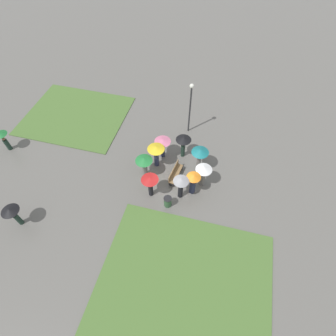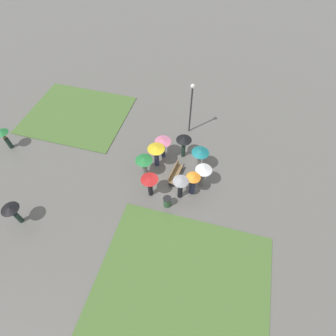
{
  "view_description": "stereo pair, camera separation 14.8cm",
  "coord_description": "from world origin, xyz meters",
  "px_view_note": "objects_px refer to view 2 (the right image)",
  "views": [
    {
      "loc": [
        -9.78,
        -2.0,
        14.92
      ],
      "look_at": [
        0.72,
        0.71,
        0.8
      ],
      "focal_mm": 28.0,
      "sensor_mm": 36.0,
      "label": 1
    },
    {
      "loc": [
        -9.74,
        -2.14,
        14.92
      ],
      "look_at": [
        0.72,
        0.71,
        0.8
      ],
      "focal_mm": 28.0,
      "sensor_mm": 36.0,
      "label": 2
    }
  ],
  "objects_px": {
    "crowd_person_grey": "(181,184)",
    "lone_walker_mid_plaza": "(3,135)",
    "crowd_person_yellow": "(156,151)",
    "crowd_person_red": "(150,182)",
    "crowd_person_green": "(144,162)",
    "crowd_person_orange": "(193,182)",
    "park_bench": "(175,173)",
    "trash_bin": "(167,202)",
    "lamp_post": "(191,103)",
    "crowd_person_white": "(203,173)",
    "crowd_person_black": "(184,142)",
    "crowd_person_pink": "(163,143)",
    "lone_walker_far_path": "(12,211)",
    "crowd_person_teal": "(200,154)"
  },
  "relations": [
    {
      "from": "crowd_person_red",
      "to": "crowd_person_green",
      "type": "bearing_deg",
      "value": -39.72
    },
    {
      "from": "crowd_person_red",
      "to": "crowd_person_pink",
      "type": "height_order",
      "value": "crowd_person_red"
    },
    {
      "from": "crowd_person_yellow",
      "to": "crowd_person_pink",
      "type": "bearing_deg",
      "value": 166.46
    },
    {
      "from": "park_bench",
      "to": "trash_bin",
      "type": "distance_m",
      "value": 2.29
    },
    {
      "from": "crowd_person_red",
      "to": "lone_walker_mid_plaza",
      "type": "xyz_separation_m",
      "value": [
        1.2,
        11.55,
        -0.07
      ]
    },
    {
      "from": "crowd_person_orange",
      "to": "crowd_person_green",
      "type": "relative_size",
      "value": 1.05
    },
    {
      "from": "crowd_person_pink",
      "to": "crowd_person_green",
      "type": "xyz_separation_m",
      "value": [
        -1.96,
        0.74,
        0.0
      ]
    },
    {
      "from": "crowd_person_pink",
      "to": "lone_walker_far_path",
      "type": "bearing_deg",
      "value": 175.66
    },
    {
      "from": "trash_bin",
      "to": "crowd_person_orange",
      "type": "relative_size",
      "value": 0.44
    },
    {
      "from": "crowd_person_grey",
      "to": "lone_walker_mid_plaza",
      "type": "height_order",
      "value": "crowd_person_grey"
    },
    {
      "from": "lamp_post",
      "to": "crowd_person_pink",
      "type": "relative_size",
      "value": 2.5
    },
    {
      "from": "crowd_person_white",
      "to": "lone_walker_mid_plaza",
      "type": "bearing_deg",
      "value": -149.12
    },
    {
      "from": "crowd_person_pink",
      "to": "crowd_person_green",
      "type": "distance_m",
      "value": 2.1
    },
    {
      "from": "crowd_person_black",
      "to": "crowd_person_orange",
      "type": "relative_size",
      "value": 1.04
    },
    {
      "from": "crowd_person_red",
      "to": "crowd_person_orange",
      "type": "bearing_deg",
      "value": -141.12
    },
    {
      "from": "trash_bin",
      "to": "crowd_person_white",
      "type": "xyz_separation_m",
      "value": [
        2.17,
        -1.83,
        0.92
      ]
    },
    {
      "from": "lamp_post",
      "to": "lone_walker_mid_plaza",
      "type": "bearing_deg",
      "value": 112.73
    },
    {
      "from": "crowd_person_red",
      "to": "crowd_person_green",
      "type": "distance_m",
      "value": 1.7
    },
    {
      "from": "trash_bin",
      "to": "lone_walker_mid_plaza",
      "type": "distance_m",
      "value": 12.98
    },
    {
      "from": "crowd_person_white",
      "to": "lone_walker_mid_plaza",
      "type": "xyz_separation_m",
      "value": [
        -0.45,
        14.66,
        -0.0
      ]
    },
    {
      "from": "crowd_person_black",
      "to": "crowd_person_green",
      "type": "distance_m",
      "value": 3.2
    },
    {
      "from": "park_bench",
      "to": "crowd_person_orange",
      "type": "height_order",
      "value": "crowd_person_orange"
    },
    {
      "from": "park_bench",
      "to": "lamp_post",
      "type": "distance_m",
      "value": 5.29
    },
    {
      "from": "crowd_person_pink",
      "to": "trash_bin",
      "type": "bearing_deg",
      "value": -121.47
    },
    {
      "from": "crowd_person_grey",
      "to": "crowd_person_white",
      "type": "height_order",
      "value": "crowd_person_grey"
    },
    {
      "from": "trash_bin",
      "to": "crowd_person_black",
      "type": "relative_size",
      "value": 0.42
    },
    {
      "from": "crowd_person_orange",
      "to": "crowd_person_red",
      "type": "bearing_deg",
      "value": 15.39
    },
    {
      "from": "crowd_person_yellow",
      "to": "crowd_person_grey",
      "type": "height_order",
      "value": "crowd_person_grey"
    },
    {
      "from": "park_bench",
      "to": "crowd_person_white",
      "type": "relative_size",
      "value": 0.97
    },
    {
      "from": "lone_walker_mid_plaza",
      "to": "crowd_person_yellow",
      "type": "bearing_deg",
      "value": 75.28
    },
    {
      "from": "crowd_person_orange",
      "to": "lone_walker_mid_plaza",
      "type": "distance_m",
      "value": 14.14
    },
    {
      "from": "crowd_person_black",
      "to": "lone_walker_mid_plaza",
      "type": "xyz_separation_m",
      "value": [
        -2.64,
        12.84,
        -0.17
      ]
    },
    {
      "from": "lone_walker_far_path",
      "to": "crowd_person_grey",
      "type": "bearing_deg",
      "value": 34.8
    },
    {
      "from": "park_bench",
      "to": "crowd_person_orange",
      "type": "bearing_deg",
      "value": -114.3
    },
    {
      "from": "park_bench",
      "to": "crowd_person_green",
      "type": "height_order",
      "value": "crowd_person_green"
    },
    {
      "from": "park_bench",
      "to": "crowd_person_yellow",
      "type": "height_order",
      "value": "crowd_person_yellow"
    },
    {
      "from": "crowd_person_yellow",
      "to": "crowd_person_teal",
      "type": "bearing_deg",
      "value": 97.91
    },
    {
      "from": "crowd_person_black",
      "to": "crowd_person_grey",
      "type": "relative_size",
      "value": 0.98
    },
    {
      "from": "crowd_person_pink",
      "to": "lone_walker_far_path",
      "type": "xyz_separation_m",
      "value": [
        -7.43,
        7.05,
        -0.0
      ]
    },
    {
      "from": "crowd_person_pink",
      "to": "lamp_post",
      "type": "bearing_deg",
      "value": 16.81
    },
    {
      "from": "lone_walker_mid_plaza",
      "to": "crowd_person_white",
      "type": "bearing_deg",
      "value": 70.36
    },
    {
      "from": "lone_walker_mid_plaza",
      "to": "crowd_person_teal",
      "type": "bearing_deg",
      "value": 75.62
    },
    {
      "from": "crowd_person_pink",
      "to": "crowd_person_green",
      "type": "relative_size",
      "value": 0.99
    },
    {
      "from": "lone_walker_far_path",
      "to": "lone_walker_mid_plaza",
      "type": "xyz_separation_m",
      "value": [
        5.2,
        4.39,
        -0.01
      ]
    },
    {
      "from": "crowd_person_pink",
      "to": "crowd_person_teal",
      "type": "xyz_separation_m",
      "value": [
        -0.48,
        -2.73,
        0.25
      ]
    },
    {
      "from": "crowd_person_orange",
      "to": "crowd_person_white",
      "type": "bearing_deg",
      "value": -127.47
    },
    {
      "from": "trash_bin",
      "to": "crowd_person_black",
      "type": "xyz_separation_m",
      "value": [
        4.35,
        -0.02,
        1.09
      ]
    },
    {
      "from": "lamp_post",
      "to": "crowd_person_green",
      "type": "bearing_deg",
      "value": 158.25
    },
    {
      "from": "crowd_person_orange",
      "to": "lone_walker_far_path",
      "type": "distance_m",
      "value": 10.9
    },
    {
      "from": "crowd_person_red",
      "to": "crowd_person_black",
      "type": "distance_m",
      "value": 4.05
    }
  ]
}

